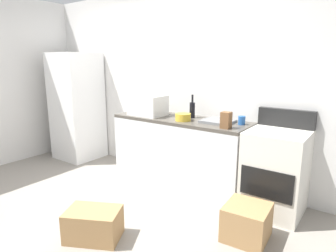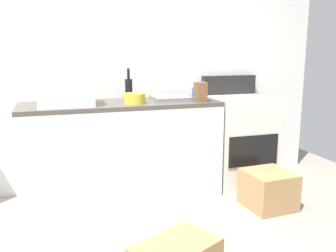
{
  "view_description": "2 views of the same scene",
  "coord_description": "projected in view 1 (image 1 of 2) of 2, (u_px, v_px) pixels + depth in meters",
  "views": [
    {
      "loc": [
        2.3,
        -1.84,
        1.61
      ],
      "look_at": [
        0.49,
        0.66,
        0.92
      ],
      "focal_mm": 30.93,
      "sensor_mm": 36.0,
      "label": 1
    },
    {
      "loc": [
        -0.3,
        -2.13,
        1.37
      ],
      "look_at": [
        0.67,
        0.94,
        0.71
      ],
      "focal_mm": 39.61,
      "sensor_mm": 36.0,
      "label": 2
    }
  ],
  "objects": [
    {
      "name": "ground_plane",
      "position": [
        96.0,
        214.0,
        3.12
      ],
      "size": [
        6.0,
        6.0,
        0.0
      ],
      "primitive_type": "plane",
      "color": "gray"
    },
    {
      "name": "wall_back",
      "position": [
        177.0,
        84.0,
        4.06
      ],
      "size": [
        5.0,
        0.1,
        2.6
      ],
      "primitive_type": "cube",
      "color": "silver",
      "rests_on": "ground_plane"
    },
    {
      "name": "kitchen_counter",
      "position": [
        180.0,
        152.0,
        3.8
      ],
      "size": [
        1.8,
        0.6,
        0.9
      ],
      "color": "silver",
      "rests_on": "ground_plane"
    },
    {
      "name": "refrigerator",
      "position": [
        77.0,
        106.0,
        4.84
      ],
      "size": [
        0.68,
        0.66,
        1.75
      ],
      "primitive_type": "cube",
      "color": "white",
      "rests_on": "ground_plane"
    },
    {
      "name": "stove_oven",
      "position": [
        276.0,
        171.0,
        3.1
      ],
      "size": [
        0.6,
        0.61,
        1.1
      ],
      "color": "silver",
      "rests_on": "ground_plane"
    },
    {
      "name": "microwave",
      "position": [
        148.0,
        105.0,
        3.89
      ],
      "size": [
        0.46,
        0.34,
        0.27
      ],
      "primitive_type": "cube",
      "color": "white",
      "rests_on": "kitchen_counter"
    },
    {
      "name": "sink_basin",
      "position": [
        218.0,
        121.0,
        3.44
      ],
      "size": [
        0.36,
        0.32,
        0.03
      ],
      "primitive_type": "cube",
      "color": "slate",
      "rests_on": "kitchen_counter"
    },
    {
      "name": "wine_bottle",
      "position": [
        192.0,
        109.0,
        3.71
      ],
      "size": [
        0.07,
        0.07,
        0.3
      ],
      "color": "black",
      "rests_on": "kitchen_counter"
    },
    {
      "name": "coffee_mug",
      "position": [
        242.0,
        120.0,
        3.32
      ],
      "size": [
        0.08,
        0.08,
        0.1
      ],
      "primitive_type": "cylinder",
      "color": "#2659A5",
      "rests_on": "kitchen_counter"
    },
    {
      "name": "knife_block",
      "position": [
        226.0,
        120.0,
        3.13
      ],
      "size": [
        0.1,
        0.1,
        0.18
      ],
      "primitive_type": "cube",
      "color": "brown",
      "rests_on": "kitchen_counter"
    },
    {
      "name": "mixing_bowl",
      "position": [
        183.0,
        117.0,
        3.54
      ],
      "size": [
        0.19,
        0.19,
        0.09
      ],
      "primitive_type": "cylinder",
      "color": "gold",
      "rests_on": "kitchen_counter"
    },
    {
      "name": "cardboard_box_large",
      "position": [
        94.0,
        224.0,
        2.67
      ],
      "size": [
        0.58,
        0.51,
        0.28
      ],
      "primitive_type": "cube",
      "rotation": [
        0.0,
        0.0,
        0.48
      ],
      "color": "#A37A4C",
      "rests_on": "ground_plane"
    },
    {
      "name": "cardboard_box_small",
      "position": [
        247.0,
        222.0,
        2.67
      ],
      "size": [
        0.41,
        0.43,
        0.32
      ],
      "primitive_type": "cube",
      "rotation": [
        0.0,
        0.0,
        0.07
      ],
      "color": "#A37A4C",
      "rests_on": "ground_plane"
    }
  ]
}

